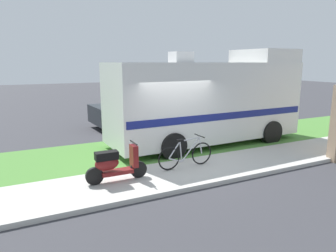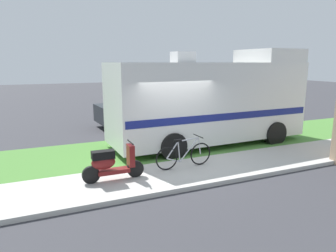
{
  "view_description": "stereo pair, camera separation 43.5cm",
  "coord_description": "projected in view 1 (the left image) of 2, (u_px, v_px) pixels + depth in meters",
  "views": [
    {
      "loc": [
        -4.42,
        -8.21,
        3.06
      ],
      "look_at": [
        -0.24,
        0.3,
        1.1
      ],
      "focal_mm": 32.89,
      "sensor_mm": 36.0,
      "label": 1
    },
    {
      "loc": [
        -4.03,
        -8.39,
        3.06
      ],
      "look_at": [
        -0.24,
        0.3,
        1.1
      ],
      "focal_mm": 32.89,
      "sensor_mm": 36.0,
      "label": 2
    }
  ],
  "objects": [
    {
      "name": "scooter",
      "position": [
        114.0,
        164.0,
        7.68
      ],
      "size": [
        1.58,
        0.5,
        0.97
      ],
      "color": "black",
      "rests_on": "ground"
    },
    {
      "name": "ground_plane",
      "position": [
        179.0,
        161.0,
        9.75
      ],
      "size": [
        80.0,
        80.0,
        0.0
      ],
      "primitive_type": "plane",
      "color": "#38383D"
    },
    {
      "name": "bicycle",
      "position": [
        186.0,
        154.0,
        8.75
      ],
      "size": [
        1.75,
        0.52,
        0.89
      ],
      "color": "black",
      "rests_on": "ground"
    },
    {
      "name": "sidewalk",
      "position": [
        199.0,
        171.0,
        8.68
      ],
      "size": [
        24.0,
        2.0,
        0.12
      ],
      "color": "beige",
      "rests_on": "ground"
    },
    {
      "name": "motorhome_rv",
      "position": [
        209.0,
        100.0,
        11.43
      ],
      "size": [
        7.37,
        2.63,
        3.56
      ],
      "color": "silver",
      "rests_on": "ground"
    },
    {
      "name": "grass_strip",
      "position": [
        159.0,
        148.0,
        11.06
      ],
      "size": [
        24.0,
        3.4,
        0.08
      ],
      "color": "#4C8438",
      "rests_on": "ground"
    },
    {
      "name": "pickup_truck_near",
      "position": [
        154.0,
        106.0,
        15.41
      ],
      "size": [
        5.28,
        2.49,
        1.72
      ],
      "color": "#1E2328",
      "rests_on": "ground"
    }
  ]
}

